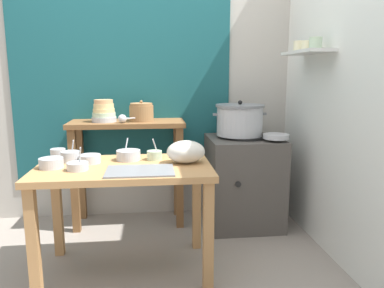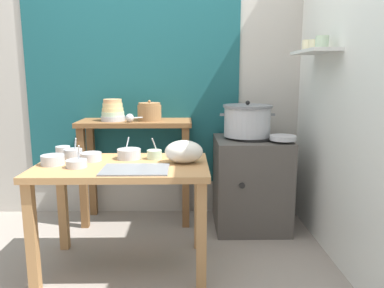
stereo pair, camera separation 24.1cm
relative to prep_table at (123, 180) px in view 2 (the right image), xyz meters
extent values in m
plane|color=gray|center=(0.09, 0.00, -0.61)|extent=(9.00, 9.00, 0.00)
cube|color=#B2ADA3|center=(0.19, 1.10, 0.69)|extent=(4.40, 0.10, 2.60)
cube|color=#195156|center=(-0.06, 1.04, 0.74)|extent=(1.90, 0.02, 2.10)
cube|color=silver|center=(1.49, 0.20, 0.69)|extent=(0.10, 3.20, 2.60)
cube|color=silver|center=(1.34, 0.40, 0.84)|extent=(0.20, 0.56, 0.02)
cylinder|color=#B7D1AD|center=(1.34, 0.25, 0.89)|extent=(0.09, 0.09, 0.08)
cylinder|color=beige|center=(1.34, 0.39, 0.89)|extent=(0.09, 0.09, 0.07)
cylinder|color=beige|center=(1.34, 0.55, 0.89)|extent=(0.09, 0.09, 0.08)
cube|color=#B27F4C|center=(0.00, 0.00, 0.09)|extent=(1.10, 0.66, 0.04)
cube|color=#B27F4C|center=(-0.50, -0.28, -0.27)|extent=(0.06, 0.06, 0.68)
cube|color=#B27F4C|center=(0.50, -0.28, -0.27)|extent=(0.06, 0.06, 0.68)
cube|color=#B27F4C|center=(-0.50, 0.28, -0.27)|extent=(0.06, 0.06, 0.68)
cube|color=#B27F4C|center=(0.50, 0.28, -0.27)|extent=(0.06, 0.06, 0.68)
cube|color=brown|center=(-0.02, 0.83, 0.27)|extent=(0.96, 0.40, 0.04)
cube|color=brown|center=(-0.45, 0.68, -0.18)|extent=(0.06, 0.06, 0.86)
cube|color=brown|center=(0.41, 0.68, -0.18)|extent=(0.06, 0.06, 0.86)
cube|color=brown|center=(-0.45, 0.98, -0.18)|extent=(0.06, 0.06, 0.86)
cube|color=brown|center=(0.41, 0.98, -0.18)|extent=(0.06, 0.06, 0.86)
cube|color=#4C4742|center=(0.96, 0.70, -0.23)|extent=(0.60, 0.60, 0.76)
cylinder|color=black|center=(0.96, 0.70, 0.16)|extent=(0.36, 0.36, 0.02)
cylinder|color=black|center=(0.84, 0.39, -0.16)|extent=(0.04, 0.02, 0.04)
cylinder|color=#B7BABF|center=(0.92, 0.72, 0.29)|extent=(0.38, 0.38, 0.24)
cylinder|color=slate|center=(0.92, 0.72, 0.42)|extent=(0.41, 0.41, 0.02)
sphere|color=black|center=(0.92, 0.72, 0.45)|extent=(0.04, 0.04, 0.04)
cube|color=slate|center=(0.71, 0.72, 0.35)|extent=(0.04, 0.02, 0.02)
cube|color=slate|center=(1.13, 0.72, 0.35)|extent=(0.04, 0.02, 0.02)
cylinder|color=olive|center=(0.10, 0.83, 0.36)|extent=(0.20, 0.20, 0.13)
cylinder|color=olive|center=(0.10, 0.83, 0.43)|extent=(0.19, 0.19, 0.02)
sphere|color=olive|center=(0.10, 0.83, 0.45)|extent=(0.02, 0.02, 0.02)
cylinder|color=#B7BABF|center=(-0.21, 0.81, 0.31)|extent=(0.20, 0.20, 0.04)
cylinder|color=#B7D1AD|center=(-0.21, 0.81, 0.35)|extent=(0.19, 0.19, 0.04)
cylinder|color=#E5C684|center=(-0.21, 0.81, 0.38)|extent=(0.18, 0.18, 0.03)
cylinder|color=#E5C684|center=(-0.21, 0.81, 0.42)|extent=(0.17, 0.17, 0.04)
cylinder|color=tan|center=(-0.21, 0.81, 0.46)|extent=(0.15, 0.15, 0.03)
sphere|color=#B7BABF|center=(-0.05, 0.71, 0.33)|extent=(0.07, 0.07, 0.07)
cylinder|color=#B7BABF|center=(0.08, 0.75, 0.33)|extent=(0.20, 0.08, 0.01)
cube|color=slate|center=(0.11, -0.17, 0.12)|extent=(0.40, 0.28, 0.01)
ellipsoid|color=silver|center=(0.40, 0.02, 0.19)|extent=(0.25, 0.19, 0.15)
cylinder|color=#B7BABF|center=(1.17, 0.52, 0.19)|extent=(0.21, 0.21, 0.04)
cylinder|color=#B7BABF|center=(0.02, 0.15, 0.14)|extent=(0.16, 0.16, 0.07)
cylinder|color=#BFB28C|center=(0.02, 0.15, 0.17)|extent=(0.14, 0.14, 0.01)
cylinder|color=#B7BABF|center=(0.00, 0.15, 0.18)|extent=(0.04, 0.07, 0.14)
cylinder|color=#B7BABF|center=(-0.27, -0.09, 0.13)|extent=(0.13, 0.13, 0.05)
cylinder|color=#337238|center=(-0.27, -0.09, 0.15)|extent=(0.11, 0.11, 0.01)
cylinder|color=#B7BABF|center=(-0.25, -0.08, 0.18)|extent=(0.03, 0.06, 0.14)
cylinder|color=#B7BABF|center=(-0.36, 0.14, 0.15)|extent=(0.12, 0.12, 0.07)
cylinder|color=#BFB28C|center=(-0.36, 0.14, 0.17)|extent=(0.10, 0.10, 0.01)
cylinder|color=#B7BABF|center=(-0.34, 0.15, 0.19)|extent=(0.05, 0.07, 0.15)
cylinder|color=#B7BABF|center=(-0.46, 0.25, 0.14)|extent=(0.10, 0.10, 0.07)
cylinder|color=beige|center=(-0.46, 0.25, 0.17)|extent=(0.09, 0.09, 0.01)
cylinder|color=#B7D1AD|center=(0.19, 0.14, 0.14)|extent=(0.10, 0.10, 0.06)
cylinder|color=#337238|center=(0.19, 0.14, 0.17)|extent=(0.09, 0.09, 0.01)
cylinder|color=#B7BABF|center=(0.21, 0.13, 0.19)|extent=(0.05, 0.08, 0.15)
cylinder|color=#B7BABF|center=(-0.44, -0.02, 0.14)|extent=(0.15, 0.15, 0.06)
cylinder|color=beige|center=(-0.44, -0.02, 0.17)|extent=(0.12, 0.12, 0.01)
cylinder|color=#B7BABF|center=(-0.22, 0.09, 0.14)|extent=(0.14, 0.14, 0.05)
cylinder|color=#337238|center=(-0.22, 0.09, 0.16)|extent=(0.12, 0.12, 0.01)
camera|label=1|loc=(0.17, -2.32, 0.68)|focal=34.71mm
camera|label=2|loc=(0.41, -2.33, 0.68)|focal=34.71mm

